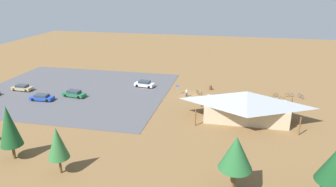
{
  "coord_description": "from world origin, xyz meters",
  "views": [
    {
      "loc": [
        -8.21,
        60.66,
        21.98
      ],
      "look_at": [
        4.26,
        3.09,
        1.2
      ],
      "focal_mm": 33.33,
      "sensor_mm": 36.0,
      "label": 1
    }
  ],
  "objects_px": {
    "pine_midwest": "(9,126)",
    "bicycle_blue_near_porch": "(301,96)",
    "pine_far_west": "(236,153)",
    "car_green_inner_stall": "(74,94)",
    "bicycle_green_front_row": "(275,96)",
    "bicycle_white_edge_north": "(204,98)",
    "car_white_aisle_side": "(144,84)",
    "visitor_near_lot": "(187,93)",
    "bicycle_silver_mid_cluster": "(201,96)",
    "car_blue_end_stall": "(42,97)",
    "pine_center": "(57,143)",
    "bicycle_orange_back_row": "(283,100)",
    "bicycle_purple_yard_left": "(290,95)",
    "car_tan_front_row": "(22,88)",
    "bike_pavilion": "(246,104)",
    "lot_sign": "(177,88)",
    "bicycle_teal_lone_west": "(198,92)",
    "bicycle_red_near_sign": "(219,97)",
    "trash_bin": "(211,88)",
    "visitor_by_pavilion": "(204,100)"
  },
  "relations": [
    {
      "from": "pine_center",
      "to": "visitor_by_pavilion",
      "type": "bearing_deg",
      "value": -119.09
    },
    {
      "from": "bicycle_green_front_row",
      "to": "bicycle_white_edge_north",
      "type": "bearing_deg",
      "value": 19.2
    },
    {
      "from": "pine_midwest",
      "to": "bicycle_green_front_row",
      "type": "bearing_deg",
      "value": -138.59
    },
    {
      "from": "bicycle_teal_lone_west",
      "to": "bike_pavilion",
      "type": "bearing_deg",
      "value": 130.06
    },
    {
      "from": "bicycle_silver_mid_cluster",
      "to": "trash_bin",
      "type": "bearing_deg",
      "value": -105.67
    },
    {
      "from": "pine_far_west",
      "to": "pine_midwest",
      "type": "distance_m",
      "value": 28.59
    },
    {
      "from": "pine_far_west",
      "to": "car_green_inner_stall",
      "type": "xyz_separation_m",
      "value": [
        32.48,
        -24.29,
        -4.02
      ]
    },
    {
      "from": "bike_pavilion",
      "to": "bicycle_green_front_row",
      "type": "relative_size",
      "value": 12.83
    },
    {
      "from": "bicycle_purple_yard_left",
      "to": "car_white_aisle_side",
      "type": "xyz_separation_m",
      "value": [
        31.03,
        0.12,
        0.38
      ]
    },
    {
      "from": "pine_midwest",
      "to": "bicycle_blue_near_porch",
      "type": "bearing_deg",
      "value": -141.77
    },
    {
      "from": "bicycle_blue_near_porch",
      "to": "car_tan_front_row",
      "type": "bearing_deg",
      "value": 7.57
    },
    {
      "from": "pine_center",
      "to": "bicycle_orange_back_row",
      "type": "bearing_deg",
      "value": -133.24
    },
    {
      "from": "trash_bin",
      "to": "car_tan_front_row",
      "type": "bearing_deg",
      "value": 13.06
    },
    {
      "from": "bicycle_white_edge_north",
      "to": "bicycle_blue_near_porch",
      "type": "xyz_separation_m",
      "value": [
        -19.04,
        -5.38,
        -0.0
      ]
    },
    {
      "from": "bicycle_silver_mid_cluster",
      "to": "car_green_inner_stall",
      "type": "xyz_separation_m",
      "value": [
        25.44,
        5.12,
        0.39
      ]
    },
    {
      "from": "bicycle_purple_yard_left",
      "to": "bicycle_white_edge_north",
      "type": "bearing_deg",
      "value": 18.98
    },
    {
      "from": "lot_sign",
      "to": "car_blue_end_stall",
      "type": "xyz_separation_m",
      "value": [
        25.64,
        9.21,
        -0.73
      ]
    },
    {
      "from": "car_green_inner_stall",
      "to": "bicycle_purple_yard_left",
      "type": "bearing_deg",
      "value": -167.57
    },
    {
      "from": "pine_midwest",
      "to": "bicycle_blue_near_porch",
      "type": "height_order",
      "value": "pine_midwest"
    },
    {
      "from": "bicycle_orange_back_row",
      "to": "car_green_inner_stall",
      "type": "xyz_separation_m",
      "value": [
        41.51,
        6.4,
        0.35
      ]
    },
    {
      "from": "lot_sign",
      "to": "bicycle_teal_lone_west",
      "type": "xyz_separation_m",
      "value": [
        -4.19,
        -1.22,
        -1.03
      ]
    },
    {
      "from": "bicycle_blue_near_porch",
      "to": "bicycle_purple_yard_left",
      "type": "bearing_deg",
      "value": -12.33
    },
    {
      "from": "bicycle_red_near_sign",
      "to": "bicycle_purple_yard_left",
      "type": "bearing_deg",
      "value": -163.39
    },
    {
      "from": "bicycle_silver_mid_cluster",
      "to": "car_blue_end_stall",
      "type": "xyz_separation_m",
      "value": [
        30.68,
        8.34,
        0.33
      ]
    },
    {
      "from": "lot_sign",
      "to": "car_tan_front_row",
      "type": "relative_size",
      "value": 0.5
    },
    {
      "from": "car_white_aisle_side",
      "to": "lot_sign",
      "type": "bearing_deg",
      "value": 157.21
    },
    {
      "from": "bicycle_silver_mid_cluster",
      "to": "bicycle_blue_near_porch",
      "type": "height_order",
      "value": "bicycle_blue_near_porch"
    },
    {
      "from": "pine_center",
      "to": "pine_midwest",
      "type": "bearing_deg",
      "value": -12.41
    },
    {
      "from": "pine_center",
      "to": "car_blue_end_stall",
      "type": "xyz_separation_m",
      "value": [
        16.96,
        -22.06,
        -3.4
      ]
    },
    {
      "from": "pine_midwest",
      "to": "bicycle_white_edge_north",
      "type": "relative_size",
      "value": 4.12
    },
    {
      "from": "car_tan_front_row",
      "to": "bike_pavilion",
      "type": "bearing_deg",
      "value": 173.42
    },
    {
      "from": "car_tan_front_row",
      "to": "car_green_inner_stall",
      "type": "xyz_separation_m",
      "value": [
        -13.03,
        1.33,
        0.05
      ]
    },
    {
      "from": "bicycle_green_front_row",
      "to": "pine_far_west",
      "type": "bearing_deg",
      "value": 76.52
    },
    {
      "from": "pine_far_west",
      "to": "visitor_by_pavilion",
      "type": "relative_size",
      "value": 4.01
    },
    {
      "from": "bicycle_silver_mid_cluster",
      "to": "visitor_near_lot",
      "type": "distance_m",
      "value": 2.98
    },
    {
      "from": "bicycle_purple_yard_left",
      "to": "car_green_inner_stall",
      "type": "relative_size",
      "value": 0.36
    },
    {
      "from": "bicycle_purple_yard_left",
      "to": "visitor_near_lot",
      "type": "bearing_deg",
      "value": 11.73
    },
    {
      "from": "pine_far_west",
      "to": "bicycle_green_front_row",
      "type": "distance_m",
      "value": 34.11
    },
    {
      "from": "car_green_inner_stall",
      "to": "trash_bin",
      "type": "bearing_deg",
      "value": -158.53
    },
    {
      "from": "pine_midwest",
      "to": "visitor_near_lot",
      "type": "xyz_separation_m",
      "value": [
        -18.59,
        -28.79,
        -3.9
      ]
    },
    {
      "from": "bicycle_green_front_row",
      "to": "visitor_by_pavilion",
      "type": "bearing_deg",
      "value": 27.7
    },
    {
      "from": "pine_center",
      "to": "car_tan_front_row",
      "type": "relative_size",
      "value": 1.37
    },
    {
      "from": "lot_sign",
      "to": "visitor_by_pavilion",
      "type": "relative_size",
      "value": 1.32
    },
    {
      "from": "bike_pavilion",
      "to": "car_blue_end_stall",
      "type": "relative_size",
      "value": 3.59
    },
    {
      "from": "car_white_aisle_side",
      "to": "visitor_near_lot",
      "type": "distance_m",
      "value": 11.08
    },
    {
      "from": "car_white_aisle_side",
      "to": "car_blue_end_stall",
      "type": "xyz_separation_m",
      "value": [
        17.49,
        12.64,
        -0.07
      ]
    },
    {
      "from": "pine_far_west",
      "to": "bicycle_silver_mid_cluster",
      "type": "distance_m",
      "value": 30.57
    },
    {
      "from": "bike_pavilion",
      "to": "visitor_by_pavilion",
      "type": "bearing_deg",
      "value": -35.67
    },
    {
      "from": "lot_sign",
      "to": "bicycle_white_edge_north",
      "type": "xyz_separation_m",
      "value": [
        -5.91,
        2.29,
        -1.02
      ]
    },
    {
      "from": "trash_bin",
      "to": "visitor_by_pavilion",
      "type": "xyz_separation_m",
      "value": [
        0.45,
        9.28,
        0.42
      ]
    }
  ]
}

